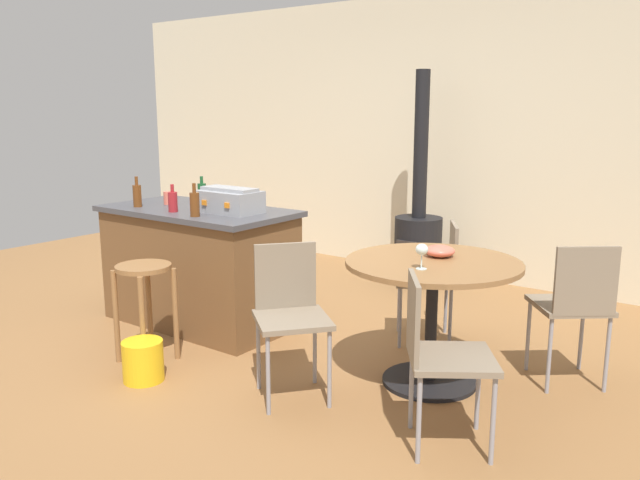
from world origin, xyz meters
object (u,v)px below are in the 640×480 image
wooden_stool (145,289)px  wine_glass (422,250)px  cup_1 (202,199)px  kitchen_island (199,266)px  bottle_3 (202,192)px  toolbox (230,201)px  wood_stove (418,234)px  serving_bowl (440,251)px  plastic_bucket (143,361)px  folding_chair_near (437,349)px  folding_chair_right (290,308)px  bottle_2 (137,195)px  dining_table (432,290)px  cup_0 (169,198)px  bottle_1 (195,204)px  bottle_0 (173,201)px  folding_chair_far (575,302)px  folding_chair_left (435,273)px

wooden_stool → wine_glass: 1.82m
cup_1 → kitchen_island: bearing=-57.7°
bottle_3 → toolbox: bearing=-25.3°
wooden_stool → wood_stove: wood_stove is taller
serving_bowl → plastic_bucket: bearing=-141.3°
cup_1 → folding_chair_near: bearing=-17.4°
folding_chair_near → folding_chair_right: folding_chair_right is taller
folding_chair_near → bottle_2: bearing=171.6°
bottle_2 → plastic_bucket: size_ratio=0.92×
kitchen_island → folding_chair_near: bearing=-15.0°
dining_table → folding_chair_right: size_ratio=1.18×
wooden_stool → folding_chair_near: folding_chair_near is taller
cup_0 → serving_bowl: cup_0 is taller
bottle_1 → cup_1: bottle_1 is taller
bottle_3 → kitchen_island: bearing=-49.6°
bottle_3 → serving_bowl: bearing=-3.2°
dining_table → bottle_0: (-1.96, -0.25, 0.39)m
bottle_2 → serving_bowl: bottle_2 is taller
kitchen_island → plastic_bucket: (0.52, -0.97, -0.32)m
folding_chair_far → plastic_bucket: 2.59m
folding_chair_left → plastic_bucket: size_ratio=3.39×
kitchen_island → bottle_0: 0.56m
cup_1 → plastic_bucket: (0.61, -1.10, -0.81)m
dining_table → bottle_2: (-2.36, -0.25, 0.40)m
wood_stove → toolbox: bearing=-103.3°
toolbox → bottle_1: (-0.07, -0.27, 0.00)m
dining_table → wood_stove: (-1.13, 1.96, -0.10)m
folding_chair_far → toolbox: size_ratio=1.95×
kitchen_island → serving_bowl: size_ratio=8.29×
wooden_stool → bottle_0: bearing=119.9°
wooden_stool → folding_chair_far: 2.65m
folding_chair_left → wine_glass: wine_glass is taller
folding_chair_near → bottle_3: 2.72m
kitchen_island → bottle_2: 0.71m
folding_chair_far → bottle_1: 2.52m
folding_chair_near → toolbox: (-1.96, 0.62, 0.48)m
folding_chair_near → folding_chair_left: bearing=117.0°
wooden_stool → cup_1: (-0.37, 0.87, 0.46)m
folding_chair_left → serving_bowl: (0.29, -0.55, 0.30)m
wood_stove → bottle_2: size_ratio=8.49×
bottle_3 → folding_chair_left: bearing=13.0°
wine_glass → plastic_bucket: size_ratio=0.57×
kitchen_island → dining_table: size_ratio=1.45×
bottle_1 → wine_glass: 1.72m
dining_table → bottle_1: size_ratio=4.43×
wood_stove → folding_chair_far: bearing=-39.4°
wooden_stool → plastic_bucket: (0.24, -0.23, -0.36)m
folding_chair_near → toolbox: toolbox is taller
toolbox → cup_0: toolbox is taller
folding_chair_right → bottle_0: (-1.37, 0.36, 0.45)m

